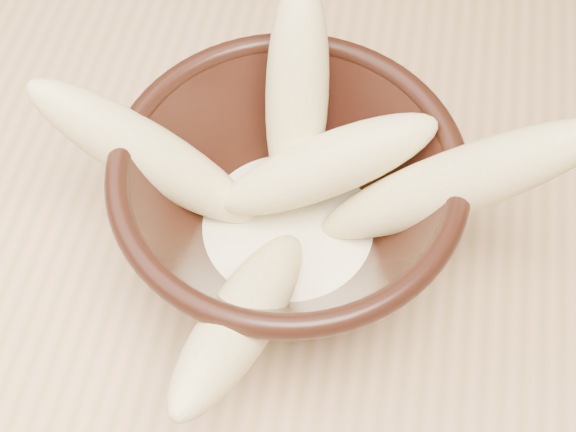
# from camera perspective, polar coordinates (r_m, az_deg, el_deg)

# --- Properties ---
(table) EXTENTS (1.20, 0.80, 0.75)m
(table) POSITION_cam_1_polar(r_m,az_deg,el_deg) (0.54, 8.44, -8.13)
(table) COLOR tan
(table) RESTS_ON ground
(bowl) EXTENTS (0.18, 0.18, 0.10)m
(bowl) POSITION_cam_1_polar(r_m,az_deg,el_deg) (0.42, 0.00, 0.60)
(bowl) COLOR black
(bowl) RESTS_ON table
(milk_puddle) EXTENTS (0.10, 0.10, 0.01)m
(milk_puddle) POSITION_cam_1_polar(r_m,az_deg,el_deg) (0.44, 0.00, -1.06)
(milk_puddle) COLOR beige
(milk_puddle) RESTS_ON bowl
(banana_upright) EXTENTS (0.04, 0.10, 0.13)m
(banana_upright) POSITION_cam_1_polar(r_m,az_deg,el_deg) (0.42, 0.64, 8.54)
(banana_upright) COLOR #C7BD76
(banana_upright) RESTS_ON bowl
(banana_left) EXTENTS (0.13, 0.04, 0.11)m
(banana_left) POSITION_cam_1_polar(r_m,az_deg,el_deg) (0.42, -9.90, 4.28)
(banana_left) COLOR #C7BD76
(banana_left) RESTS_ON bowl
(banana_right) EXTENTS (0.15, 0.05, 0.13)m
(banana_right) POSITION_cam_1_polar(r_m,az_deg,el_deg) (0.40, 11.64, 2.24)
(banana_right) COLOR #C7BD76
(banana_right) RESTS_ON bowl
(banana_across) EXTENTS (0.13, 0.08, 0.07)m
(banana_across) POSITION_cam_1_polar(r_m,az_deg,el_deg) (0.41, 2.79, 3.61)
(banana_across) COLOR #C7BD76
(banana_across) RESTS_ON bowl
(banana_front) EXTENTS (0.06, 0.15, 0.09)m
(banana_front) POSITION_cam_1_polar(r_m,az_deg,el_deg) (0.38, -3.21, -7.11)
(banana_front) COLOR #C7BD76
(banana_front) RESTS_ON bowl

